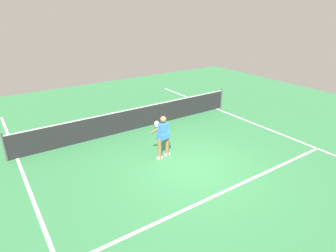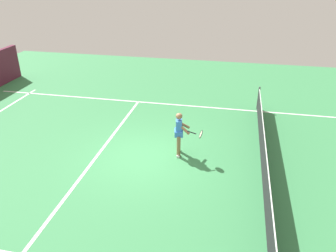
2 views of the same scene
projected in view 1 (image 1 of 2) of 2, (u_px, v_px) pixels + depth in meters
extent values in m
plane|color=#38844C|center=(192.00, 167.00, 9.53)|extent=(25.57, 25.57, 0.00)
cube|color=white|center=(226.00, 190.00, 8.30)|extent=(9.53, 0.10, 0.01)
cube|color=white|center=(42.00, 223.00, 7.06)|extent=(0.10, 17.67, 0.01)
cube|color=white|center=(281.00, 134.00, 11.99)|extent=(0.10, 17.67, 0.01)
cylinder|color=#4C4C51|center=(4.00, 147.00, 9.70)|extent=(0.08, 0.08, 1.04)
cylinder|color=#4C4C51|center=(221.00, 98.00, 14.94)|extent=(0.08, 0.08, 1.04)
cube|color=#232326|center=(136.00, 119.00, 12.35)|extent=(10.05, 0.02, 0.92)
cube|color=white|center=(135.00, 108.00, 12.16)|extent=(10.05, 0.02, 0.04)
cylinder|color=#8C6647|center=(160.00, 149.00, 9.91)|extent=(0.13, 0.13, 0.78)
cylinder|color=#8C6647|center=(167.00, 145.00, 10.14)|extent=(0.13, 0.13, 0.78)
cube|color=white|center=(160.00, 158.00, 10.04)|extent=(0.20, 0.10, 0.08)
cube|color=white|center=(167.00, 154.00, 10.27)|extent=(0.20, 0.10, 0.08)
cube|color=#3875D6|center=(163.00, 130.00, 9.77)|extent=(0.35, 0.25, 0.52)
cube|color=#3875D6|center=(163.00, 135.00, 9.85)|extent=(0.44, 0.34, 0.20)
sphere|color=#8C6647|center=(163.00, 119.00, 9.62)|extent=(0.22, 0.22, 0.22)
cylinder|color=#8C6647|center=(157.00, 130.00, 9.77)|extent=(0.35, 0.44, 0.37)
cylinder|color=#8C6647|center=(163.00, 127.00, 9.96)|extent=(0.21, 0.48, 0.37)
cylinder|color=black|center=(162.00, 125.00, 10.27)|extent=(0.09, 0.30, 0.14)
torus|color=black|center=(157.00, 124.00, 10.50)|extent=(0.30, 0.17, 0.28)
cylinder|color=beige|center=(157.00, 124.00, 10.50)|extent=(0.25, 0.13, 0.23)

